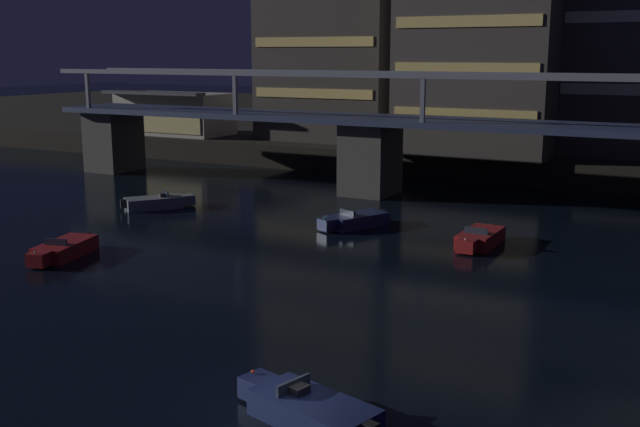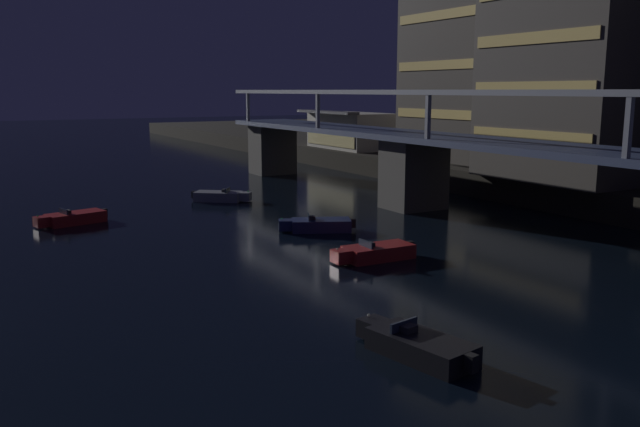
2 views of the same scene
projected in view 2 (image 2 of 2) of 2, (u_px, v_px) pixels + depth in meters
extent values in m
cube|color=#4C4944|center=(272.00, 149.00, 75.39)|extent=(3.60, 4.40, 5.55)
cube|color=#4C4944|center=(414.00, 174.00, 53.01)|extent=(3.60, 4.40, 5.55)
cube|color=#2D3856|center=(544.00, 149.00, 41.28)|extent=(84.43, 6.40, 0.45)
cube|color=slate|center=(513.00, 93.00, 39.25)|extent=(84.43, 0.36, 0.36)
cube|color=slate|center=(580.00, 92.00, 42.06)|extent=(84.43, 0.36, 0.36)
cube|color=slate|center=(248.00, 106.00, 73.11)|extent=(0.30, 0.30, 3.20)
cube|color=slate|center=(318.00, 110.00, 59.68)|extent=(0.30, 0.30, 3.20)
cube|color=slate|center=(428.00, 116.00, 46.26)|extent=(0.30, 0.30, 3.20)
cube|color=slate|center=(628.00, 126.00, 32.83)|extent=(0.30, 0.30, 3.20)
cube|color=#38332D|center=(487.00, 43.00, 69.02)|extent=(13.70, 12.79, 24.02)
cube|color=#F2D172|center=(435.00, 114.00, 67.21)|extent=(12.61, 0.10, 0.90)
cube|color=#F2D172|center=(437.00, 65.00, 66.34)|extent=(12.61, 0.10, 0.90)
cube|color=#F2D172|center=(439.00, 15.00, 65.46)|extent=(12.61, 0.10, 0.90)
cube|color=#423D38|center=(583.00, 64.00, 53.42)|extent=(13.03, 11.42, 18.39)
cube|color=#F2D172|center=(528.00, 136.00, 51.64)|extent=(11.98, 0.10, 0.90)
cube|color=#F2D172|center=(530.00, 87.00, 50.97)|extent=(11.98, 0.10, 0.90)
cube|color=#F2D172|center=(533.00, 38.00, 50.30)|extent=(11.98, 0.10, 0.90)
cube|color=#B2AD9E|center=(351.00, 131.00, 82.91)|extent=(12.00, 6.00, 4.40)
cube|color=#EAD88C|center=(330.00, 135.00, 81.51)|extent=(11.20, 0.10, 2.64)
cube|color=#4C4C51|center=(326.00, 112.00, 80.74)|extent=(12.40, 1.60, 0.30)
cube|color=gray|center=(218.00, 196.00, 56.99)|extent=(3.83, 4.19, 0.80)
cube|color=gray|center=(245.00, 196.00, 56.63)|extent=(1.33, 1.32, 0.70)
cube|color=#283342|center=(228.00, 190.00, 56.76)|extent=(1.13, 0.91, 0.36)
cube|color=#262628|center=(225.00, 190.00, 56.81)|extent=(0.69, 0.66, 0.24)
cube|color=black|center=(194.00, 195.00, 57.29)|extent=(0.51, 0.51, 0.60)
sphere|color=#33D84C|center=(248.00, 191.00, 56.51)|extent=(0.12, 0.12, 0.12)
cube|color=#19234C|center=(321.00, 225.00, 44.81)|extent=(3.29, 4.30, 0.80)
cube|color=#19234C|center=(285.00, 225.00, 44.62)|extent=(1.28, 1.23, 0.70)
cube|color=#283342|center=(309.00, 217.00, 44.64)|extent=(1.27, 0.66, 0.36)
cube|color=#262628|center=(312.00, 218.00, 44.67)|extent=(0.68, 0.60, 0.24)
cube|color=black|center=(353.00, 223.00, 44.96)|extent=(0.48, 0.48, 0.60)
sphere|color=#33D84C|center=(282.00, 219.00, 44.53)|extent=(0.12, 0.12, 0.12)
cube|color=maroon|center=(76.00, 218.00, 47.35)|extent=(2.70, 4.23, 0.80)
cube|color=maroon|center=(42.00, 222.00, 45.71)|extent=(1.18, 1.11, 0.70)
cube|color=#283342|center=(63.00, 211.00, 46.67)|extent=(1.33, 0.43, 0.36)
cube|color=#262628|center=(67.00, 212.00, 46.85)|extent=(0.64, 0.52, 0.24)
cube|color=black|center=(104.00, 213.00, 48.79)|extent=(0.44, 0.44, 0.60)
sphere|color=#33D84C|center=(38.00, 216.00, 45.46)|extent=(0.12, 0.12, 0.12)
cube|color=black|center=(421.00, 347.00, 23.52)|extent=(4.18, 2.50, 0.80)
cube|color=black|center=(373.00, 328.00, 25.31)|extent=(1.07, 1.14, 0.70)
cube|color=#283342|center=(404.00, 325.00, 24.05)|extent=(0.35, 1.34, 0.36)
cube|color=#262628|center=(409.00, 329.00, 23.87)|extent=(0.50, 0.63, 0.24)
cube|color=black|center=(471.00, 363.00, 21.88)|extent=(0.42, 0.42, 0.60)
sphere|color=beige|center=(369.00, 315.00, 25.42)|extent=(0.12, 0.12, 0.12)
cube|color=maroon|center=(378.00, 252.00, 37.32)|extent=(1.89, 3.95, 0.80)
cube|color=maroon|center=(341.00, 256.00, 36.20)|extent=(1.01, 0.92, 0.70)
cube|color=#283342|center=(366.00, 244.00, 36.82)|extent=(1.35, 0.13, 0.36)
cube|color=#262628|center=(370.00, 244.00, 36.95)|extent=(0.57, 0.41, 0.24)
cube|color=black|center=(410.00, 246.00, 38.30)|extent=(0.37, 0.37, 0.60)
sphere|color=beige|center=(337.00, 249.00, 36.00)|extent=(0.12, 0.12, 0.12)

